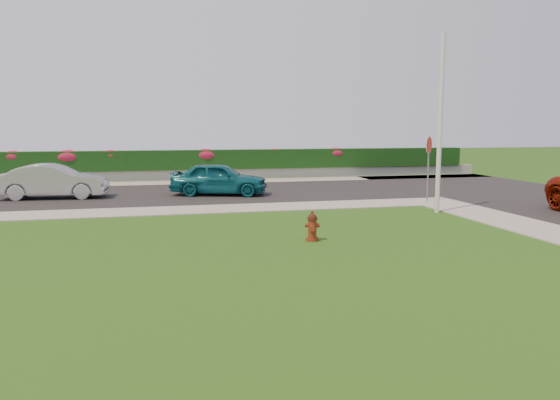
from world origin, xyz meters
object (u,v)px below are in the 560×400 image
object	(u,v)px
sedan_silver	(54,181)
utility_pole	(440,124)
sedan_teal	(219,179)
stop_sign	(429,153)
fire_hydrant	(312,227)

from	to	relation	value
sedan_silver	utility_pole	size ratio (longest dim) A/B	0.70
sedan_teal	sedan_silver	world-z (taller)	sedan_silver
sedan_teal	utility_pole	bearing A→B (deg)	-116.60
stop_sign	utility_pole	bearing A→B (deg)	-131.88
utility_pole	sedan_silver	bearing A→B (deg)	152.93
sedan_teal	stop_sign	world-z (taller)	stop_sign
fire_hydrant	sedan_teal	distance (m)	10.21
fire_hydrant	stop_sign	world-z (taller)	stop_sign
sedan_silver	fire_hydrant	bearing A→B (deg)	-138.63
sedan_silver	utility_pole	world-z (taller)	utility_pole
sedan_teal	utility_pole	xyz separation A→B (m)	(6.89, -6.55, 2.34)
fire_hydrant	utility_pole	size ratio (longest dim) A/B	0.13
fire_hydrant	stop_sign	distance (m)	9.23
stop_sign	fire_hydrant	bearing A→B (deg)	-157.84
sedan_teal	stop_sign	xyz separation A→B (m)	(7.90, -3.98, 1.23)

